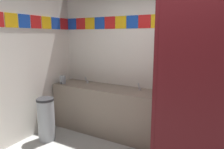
# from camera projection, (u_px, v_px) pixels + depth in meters

# --- Properties ---
(wall_back) EXTENTS (4.26, 0.09, 2.76)m
(wall_back) POSITION_uv_depth(u_px,v_px,m) (170.00, 60.00, 3.40)
(wall_back) COLOR silver
(wall_back) RESTS_ON ground_plane
(vanity_counter) EXTENTS (2.19, 0.57, 0.85)m
(vanity_counter) POSITION_uv_depth(u_px,v_px,m) (109.00, 110.00, 3.77)
(vanity_counter) COLOR gray
(vanity_counter) RESTS_ON ground_plane
(faucet_left) EXTENTS (0.04, 0.10, 0.14)m
(faucet_left) POSITION_uv_depth(u_px,v_px,m) (87.00, 81.00, 4.03)
(faucet_left) COLOR silver
(faucet_left) RESTS_ON vanity_counter
(faucet_right) EXTENTS (0.04, 0.10, 0.14)m
(faucet_right) POSITION_uv_depth(u_px,v_px,m) (139.00, 88.00, 3.50)
(faucet_right) COLOR silver
(faucet_right) RESTS_ON vanity_counter
(soap_dispenser) EXTENTS (0.09, 0.09, 0.16)m
(soap_dispenser) POSITION_uv_depth(u_px,v_px,m) (63.00, 80.00, 4.00)
(soap_dispenser) COLOR gray
(soap_dispenser) RESTS_ON vanity_counter
(stall_divider) EXTENTS (0.92, 1.59, 2.15)m
(stall_divider) POSITION_uv_depth(u_px,v_px,m) (182.00, 99.00, 2.31)
(stall_divider) COLOR maroon
(stall_divider) RESTS_ON ground_plane
(toilet) EXTENTS (0.39, 0.49, 0.74)m
(toilet) POSITION_uv_depth(u_px,v_px,m) (217.00, 145.00, 2.80)
(toilet) COLOR white
(toilet) RESTS_ON ground_plane
(trash_bin) EXTENTS (0.29, 0.29, 0.74)m
(trash_bin) POSITION_uv_depth(u_px,v_px,m) (46.00, 119.00, 3.52)
(trash_bin) COLOR #999EA3
(trash_bin) RESTS_ON ground_plane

